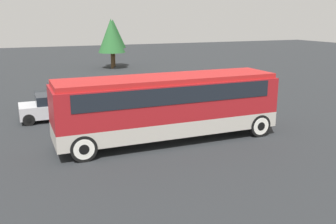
# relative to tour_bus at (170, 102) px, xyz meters

# --- Properties ---
(ground_plane) EXTENTS (120.00, 120.00, 0.00)m
(ground_plane) POSITION_rel_tour_bus_xyz_m (-0.10, -0.00, -1.78)
(ground_plane) COLOR #26282B
(tour_bus) EXTENTS (10.07, 2.57, 2.95)m
(tour_bus) POSITION_rel_tour_bus_xyz_m (0.00, 0.00, 0.00)
(tour_bus) COLOR #B7B2A8
(tour_bus) RESTS_ON ground_plane
(parked_car_near) EXTENTS (4.41, 1.83, 1.41)m
(parked_car_near) POSITION_rel_tour_bus_xyz_m (-4.10, 5.76, -1.08)
(parked_car_near) COLOR #BCBCC1
(parked_car_near) RESTS_ON ground_plane
(parked_car_mid) EXTENTS (4.25, 1.88, 1.46)m
(parked_car_mid) POSITION_rel_tour_bus_xyz_m (-3.16, 9.12, -1.06)
(parked_car_mid) COLOR black
(parked_car_mid) RESTS_ON ground_plane
(tree_left) EXTENTS (2.88, 2.88, 5.32)m
(tree_left) POSITION_rel_tour_bus_xyz_m (3.75, 25.13, 1.73)
(tree_left) COLOR brown
(tree_left) RESTS_ON ground_plane
(tree_center) EXTENTS (2.76, 2.76, 5.23)m
(tree_center) POSITION_rel_tour_bus_xyz_m (4.36, 26.65, 1.87)
(tree_center) COLOR brown
(tree_center) RESTS_ON ground_plane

